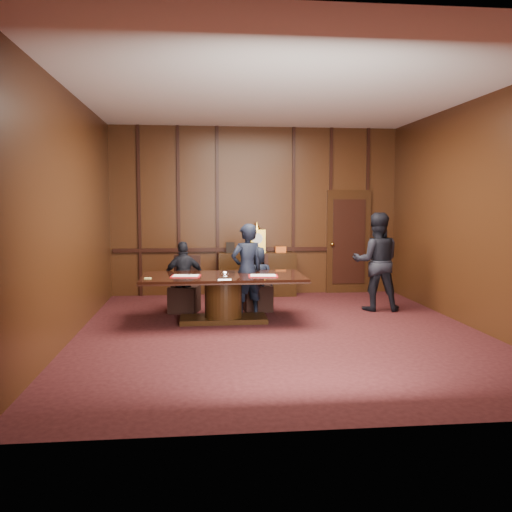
{
  "coord_description": "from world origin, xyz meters",
  "views": [
    {
      "loc": [
        -1.2,
        -7.84,
        1.92
      ],
      "look_at": [
        -0.26,
        1.01,
        1.05
      ],
      "focal_mm": 38.0,
      "sensor_mm": 36.0,
      "label": 1
    }
  ],
  "objects": [
    {
      "name": "room",
      "position": [
        0.07,
        0.14,
        1.72
      ],
      "size": [
        7.0,
        7.04,
        3.5
      ],
      "color": "black",
      "rests_on": "ground"
    },
    {
      "name": "sideboard",
      "position": [
        0.0,
        3.26,
        0.49
      ],
      "size": [
        1.6,
        0.45,
        1.54
      ],
      "color": "black",
      "rests_on": "ground"
    },
    {
      "name": "conference_table",
      "position": [
        -0.81,
        0.83,
        0.51
      ],
      "size": [
        2.62,
        1.32,
        0.76
      ],
      "color": "black",
      "rests_on": "ground"
    },
    {
      "name": "folder_left",
      "position": [
        -1.41,
        0.74,
        0.77
      ],
      "size": [
        0.49,
        0.37,
        0.02
      ],
      "rotation": [
        0.0,
        0.0,
        -0.1
      ],
      "color": "#B51016",
      "rests_on": "conference_table"
    },
    {
      "name": "folder_right",
      "position": [
        -0.18,
        0.64,
        0.77
      ],
      "size": [
        0.49,
        0.37,
        0.02
      ],
      "rotation": [
        0.0,
        0.0,
        -0.08
      ],
      "color": "#B51016",
      "rests_on": "conference_table"
    },
    {
      "name": "inkstand",
      "position": [
        -0.81,
        0.38,
        0.81
      ],
      "size": [
        0.2,
        0.14,
        0.12
      ],
      "color": "white",
      "rests_on": "conference_table"
    },
    {
      "name": "notepad",
      "position": [
        -1.98,
        0.55,
        0.77
      ],
      "size": [
        0.11,
        0.08,
        0.01
      ],
      "primitive_type": "cube",
      "rotation": [
        0.0,
        0.0,
        -0.15
      ],
      "color": "#D5C868",
      "rests_on": "conference_table"
    },
    {
      "name": "chair_left",
      "position": [
        -1.45,
        1.71,
        0.29
      ],
      "size": [
        0.59,
        0.59,
        0.99
      ],
      "rotation": [
        0.0,
        0.0,
        -0.25
      ],
      "color": "black",
      "rests_on": "ground"
    },
    {
      "name": "chair_right",
      "position": [
        -0.16,
        1.71,
        0.29
      ],
      "size": [
        0.52,
        0.52,
        0.99
      ],
      "rotation": [
        0.0,
        0.0,
        0.1
      ],
      "color": "black",
      "rests_on": "ground"
    },
    {
      "name": "signatory_left",
      "position": [
        -1.46,
        1.63,
        0.63
      ],
      "size": [
        0.78,
        0.42,
        1.26
      ],
      "primitive_type": "imported",
      "rotation": [
        0.0,
        0.0,
        3.31
      ],
      "color": "black",
      "rests_on": "ground"
    },
    {
      "name": "signatory_right",
      "position": [
        -0.16,
        1.63,
        0.58
      ],
      "size": [
        0.6,
        0.42,
        1.16
      ],
      "primitive_type": "imported",
      "rotation": [
        0.0,
        0.0,
        3.04
      ],
      "color": "black",
      "rests_on": "ground"
    },
    {
      "name": "witness_left",
      "position": [
        -0.39,
        1.17,
        0.79
      ],
      "size": [
        0.67,
        0.56,
        1.58
      ],
      "primitive_type": "imported",
      "rotation": [
        0.0,
        0.0,
        3.51
      ],
      "color": "black",
      "rests_on": "ground"
    },
    {
      "name": "witness_right",
      "position": [
        1.96,
        1.51,
        0.88
      ],
      "size": [
        0.96,
        0.8,
        1.75
      ],
      "primitive_type": "imported",
      "rotation": [
        0.0,
        0.0,
        2.97
      ],
      "color": "black",
      "rests_on": "ground"
    }
  ]
}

